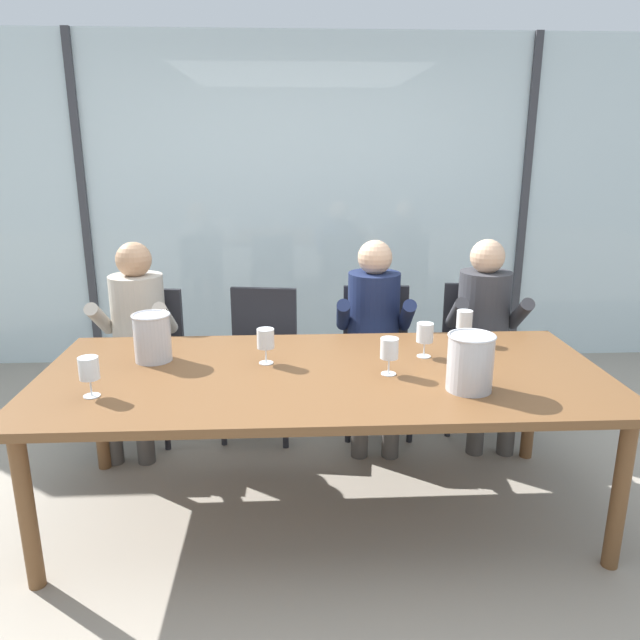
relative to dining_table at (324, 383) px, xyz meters
The scene contains 20 objects.
ground 1.21m from the dining_table, 90.00° to the left, with size 14.00×14.00×0.00m, color #9E9384.
window_glass_panel 2.37m from the dining_table, 90.00° to the left, with size 7.84×0.03×2.60m, color silver.
window_mullion_left 2.94m from the dining_table, 127.91° to the left, with size 0.06×0.06×2.60m, color #38383D.
window_mullion_right 2.94m from the dining_table, 52.09° to the left, with size 0.06×0.06×2.60m, color #38383D.
hillside_vineyard 6.75m from the dining_table, 90.00° to the left, with size 13.84×2.40×2.07m, color #568942.
dining_table is the anchor object (origin of this frame).
chair_near_curtain 1.45m from the dining_table, 137.02° to the left, with size 0.49×0.49×0.90m.
chair_left_of_center 1.04m from the dining_table, 109.04° to the left, with size 0.50×0.50×0.90m.
chair_center 1.08m from the dining_table, 68.38° to the left, with size 0.46×0.46×0.90m.
chair_right_of_center 1.47m from the dining_table, 44.21° to the left, with size 0.49×0.49×0.90m.
person_beige_jumper 1.37m from the dining_table, 141.50° to the left, with size 0.47×0.62×1.22m.
person_navy_polo 0.93m from the dining_table, 67.41° to the left, with size 0.48×0.63×1.22m.
person_charcoal_jacket 1.35m from the dining_table, 39.31° to the left, with size 0.48×0.63×1.22m.
ice_bucket_primary 0.87m from the dining_table, 166.72° to the left, with size 0.19×0.19×0.24m.
ice_bucket_secondary 0.69m from the dining_table, 22.33° to the right, with size 0.21×0.21×0.25m.
wine_glass_by_left_taster 1.04m from the dining_table, 166.21° to the right, with size 0.08×0.08×0.17m.
wine_glass_near_bucket 0.35m from the dining_table, ahead, with size 0.08×0.08×0.17m.
wine_glass_center_pour 0.57m from the dining_table, 19.40° to the left, with size 0.08×0.08×0.17m.
wine_glass_by_right_taster 0.89m from the dining_table, 27.70° to the left, with size 0.08×0.08×0.17m.
wine_glass_spare_empty 0.35m from the dining_table, 155.47° to the left, with size 0.08×0.08×0.17m.
Camera 1 is at (-0.15, -2.66, 1.75)m, focal length 34.02 mm.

